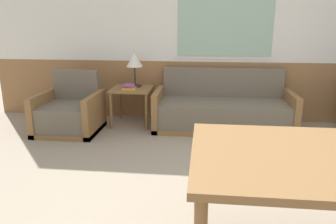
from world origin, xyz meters
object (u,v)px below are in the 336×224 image
object	(u,v)px
couch	(223,111)
side_table	(132,94)
armchair	(70,114)
table_lamp	(135,61)

from	to	relation	value
couch	side_table	bearing A→B (deg)	177.82
couch	side_table	xyz separation A→B (m)	(-1.26, 0.05, 0.20)
side_table	couch	bearing A→B (deg)	-2.18
armchair	table_lamp	xyz separation A→B (m)	(0.79, 0.50, 0.65)
side_table	table_lamp	bearing A→B (deg)	74.71
table_lamp	couch	bearing A→B (deg)	-6.65
couch	side_table	world-z (taller)	couch
armchair	couch	bearing A→B (deg)	9.69
couch	table_lamp	distance (m)	1.40
couch	side_table	size ratio (longest dim) A/B	3.36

